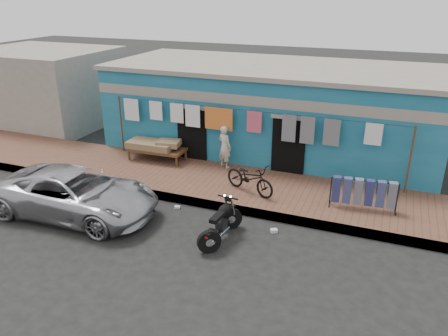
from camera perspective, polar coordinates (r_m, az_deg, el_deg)
ground at (r=11.53m, az=-3.70°, el=-8.85°), size 80.00×80.00×0.00m
sidewalk at (r=13.91m, az=1.51°, el=-2.44°), size 28.00×3.00×0.25m
curb at (r=12.70m, az=-0.75°, el=-5.00°), size 28.00×0.10×0.25m
building at (r=16.98m, az=6.25°, el=7.67°), size 12.20×5.20×3.36m
neighbor_left at (r=22.45m, az=-22.31°, el=9.82°), size 6.00×5.00×3.40m
clothesline at (r=14.55m, az=1.69°, el=5.85°), size 10.06×0.06×2.10m
car at (r=12.92m, az=-18.88°, el=-3.07°), size 4.90×2.38×1.36m
seated_person at (r=14.83m, az=0.08°, el=2.78°), size 0.63×0.54×1.48m
bicycle at (r=13.04m, az=3.41°, el=-0.90°), size 1.86×1.23×1.13m
motorcycle at (r=11.09m, az=-0.45°, el=-7.08°), size 0.78×1.67×1.03m
charpoy at (r=15.81m, az=-8.73°, el=2.33°), size 2.19×1.15×0.72m
jeans_rack at (r=12.74m, az=17.75°, el=-3.19°), size 1.94×0.74×0.90m
litter_a at (r=12.90m, az=-6.11°, el=-5.13°), size 0.18×0.16×0.07m
litter_b at (r=11.72m, az=6.54°, el=-8.14°), size 0.22×0.21×0.09m
litter_c at (r=12.36m, az=-0.11°, el=-6.29°), size 0.15×0.19×0.07m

